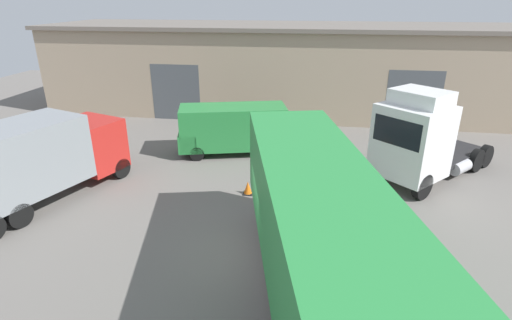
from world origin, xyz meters
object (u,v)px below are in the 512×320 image
object	(u,v)px
container_trailer_green	(323,241)
tractor_unit_white	(419,140)
box_truck_red	(37,157)
traffic_cone	(248,188)
delivery_van_green	(230,128)

from	to	relation	value
container_trailer_green	tractor_unit_white	bearing A→B (deg)	-37.27
tractor_unit_white	box_truck_red	bearing A→B (deg)	-31.45
container_trailer_green	box_truck_red	xyz separation A→B (m)	(-10.84, 5.18, -0.71)
traffic_cone	box_truck_red	bearing A→B (deg)	-167.66
tractor_unit_white	container_trailer_green	world-z (taller)	tractor_unit_white
container_trailer_green	delivery_van_green	bearing A→B (deg)	8.66
box_truck_red	traffic_cone	world-z (taller)	box_truck_red
box_truck_red	traffic_cone	size ratio (longest dim) A/B	13.18
box_truck_red	traffic_cone	bearing A→B (deg)	-57.87
tractor_unit_white	box_truck_red	world-z (taller)	tractor_unit_white
tractor_unit_white	container_trailer_green	distance (m)	10.02
tractor_unit_white	traffic_cone	distance (m)	7.51
tractor_unit_white	delivery_van_green	size ratio (longest dim) A/B	1.12
traffic_cone	container_trailer_green	bearing A→B (deg)	-67.26
box_truck_red	traffic_cone	xyz separation A→B (m)	(7.94, 1.74, -1.58)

